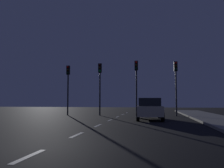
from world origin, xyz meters
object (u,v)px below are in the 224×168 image
Objects in this scene: traffic_signal_far_left at (68,80)px; traffic_signal_center_left at (100,79)px; traffic_signal_center_right at (136,77)px; traffic_signal_far_right at (176,78)px; car_stopped_ahead at (149,109)px.

traffic_signal_center_left is (3.23, 0.00, 0.09)m from traffic_signal_far_left.
traffic_signal_center_right reaches higher than traffic_signal_far_right.
traffic_signal_center_left reaches higher than traffic_signal_far_left.
traffic_signal_center_right is (3.53, 0.00, 0.10)m from traffic_signal_center_left.
traffic_signal_far_left is 9.55m from car_stopped_ahead.
traffic_signal_far_left is 6.76m from traffic_signal_center_right.
traffic_signal_center_left is at bearing 136.58° from car_stopped_ahead.
traffic_signal_center_right is at bearing 0.01° from traffic_signal_far_left.
traffic_signal_center_left is at bearing 0.00° from traffic_signal_far_left.
traffic_signal_far_left is 0.94× the size of traffic_signal_center_right.
traffic_signal_center_left is 3.53m from traffic_signal_center_right.
traffic_signal_center_left is 7.09m from car_stopped_ahead.
car_stopped_ahead is at bearing -117.92° from traffic_signal_far_right.
traffic_signal_far_right is (3.62, -0.00, -0.10)m from traffic_signal_center_right.
traffic_signal_center_right is at bearing 179.99° from traffic_signal_far_right.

